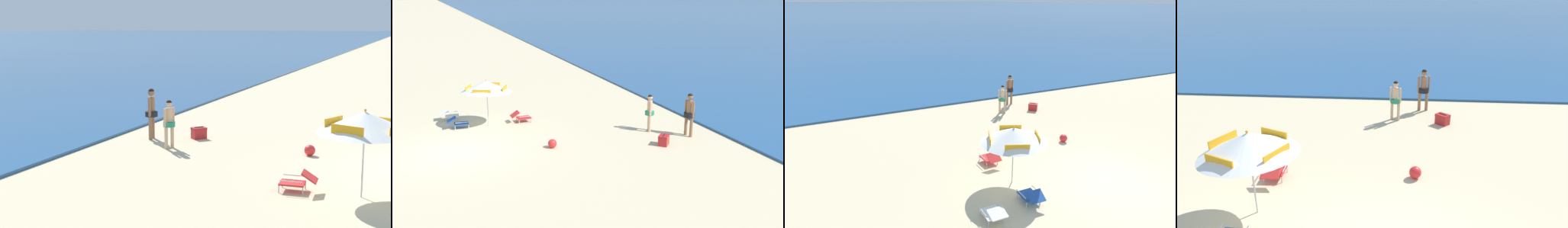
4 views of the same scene
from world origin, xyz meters
TOP-DOWN VIEW (x-y plane):
  - ground_plane at (0.00, 0.00)m, footprint 800.00×800.00m
  - beach_umbrella_striped_main at (-3.17, 1.57)m, footprint 3.14×3.14m
  - lounge_chair_under_umbrella at (-3.27, 3.03)m, footprint 0.61×0.93m
  - lounge_chair_beside_umbrella at (-3.25, 0.27)m, footprint 0.59×0.90m
  - lounge_chair_facing_sea at (-4.70, -0.01)m, footprint 0.59×0.86m
  - person_standing_near_shore at (1.08, 9.12)m, footprint 0.53×0.44m
  - person_standing_beside at (-0.07, 7.91)m, footprint 0.45×0.39m
  - cooler_box at (1.76, 7.59)m, footprint 0.60×0.59m
  - beach_ball at (0.58, 3.46)m, footprint 0.34×0.34m

SIDE VIEW (x-z plane):
  - ground_plane at x=0.00m, z-range 0.00..0.00m
  - beach_ball at x=0.58m, z-range 0.00..0.34m
  - cooler_box at x=1.76m, z-range -0.01..0.42m
  - lounge_chair_under_umbrella at x=-3.27m, z-range 0.01..0.53m
  - lounge_chair_beside_umbrella at x=-3.25m, z-range 0.01..0.53m
  - lounge_chair_facing_sea at x=-4.70m, z-range 0.03..0.52m
  - person_standing_beside at x=-0.07m, z-range 0.13..1.72m
  - person_standing_near_shore at x=1.08m, z-range 0.14..1.93m
  - beach_umbrella_striped_main at x=-3.17m, z-range 0.74..2.83m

